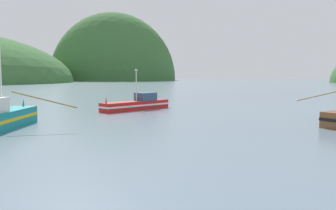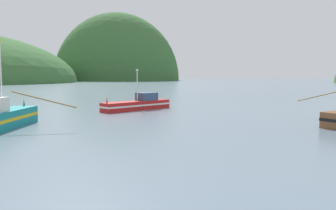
# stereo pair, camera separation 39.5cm
# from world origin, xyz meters

# --- Properties ---
(hill_mid_right) EXTENTS (85.87, 68.69, 92.47)m
(hill_mid_right) POSITION_xyz_m (-21.70, 233.11, 0.00)
(hill_mid_right) COLOR #386633
(hill_mid_right) RESTS_ON ground
(fishing_boat_red) EXTENTS (8.38, 7.57, 4.91)m
(fishing_boat_red) POSITION_xyz_m (-2.65, 39.41, 0.69)
(fishing_boat_red) COLOR red
(fishing_boat_red) RESTS_ON ground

